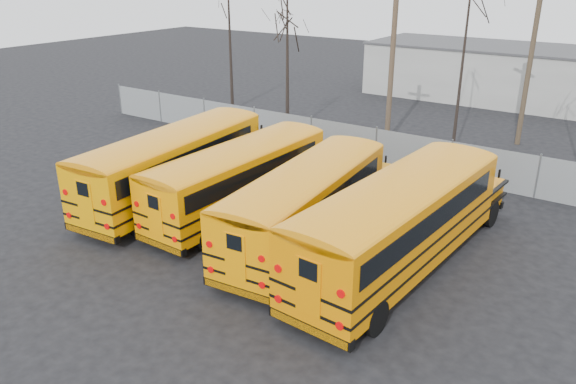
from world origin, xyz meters
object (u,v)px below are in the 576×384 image
Objects in this scene: bus_a at (177,159)px; utility_pole_left at (392,57)px; bus_d at (403,216)px; bus_c at (309,198)px; bus_b at (243,173)px; utility_pole_right at (530,63)px.

bus_a is 1.21× the size of utility_pole_left.
bus_c is at bearing -175.24° from bus_d.
bus_d reaches higher than bus_b.
bus_d is at bearing -4.39° from bus_c.
bus_b is (3.29, 0.49, -0.14)m from bus_a.
bus_a is 1.09× the size of bus_b.
bus_d is (10.78, -0.24, 0.07)m from bus_a.
utility_pole_left is at bearing 120.64° from bus_d.
bus_d reaches higher than bus_c.
bus_d is 1.33× the size of utility_pole_right.
bus_a reaches higher than bus_b.
utility_pole_left is at bearing -127.72° from utility_pole_right.
bus_d is 15.57m from utility_pole_left.
bus_a is 1.28× the size of utility_pole_right.
bus_a is 14.32m from utility_pole_left.
utility_pole_left is at bearing 68.98° from bus_a.
bus_c reaches higher than bus_b.
bus_d reaches higher than bus_a.
utility_pole_right is at bearing 73.81° from bus_c.
bus_a reaches higher than bus_c.
utility_pole_left is (0.65, 12.92, 3.26)m from bus_b.
bus_a is 0.97× the size of bus_d.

